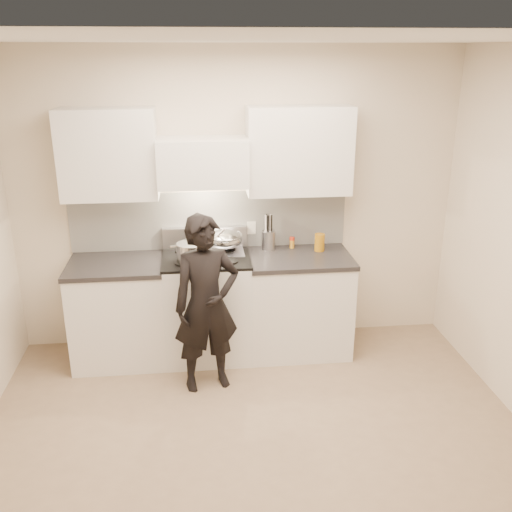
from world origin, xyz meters
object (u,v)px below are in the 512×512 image
at_px(stove, 208,305).
at_px(counter_right, 298,303).
at_px(wok, 224,239).
at_px(utensil_crock, 268,239).
at_px(person, 206,304).

bearing_deg(stove, counter_right, 0.00).
bearing_deg(wok, utensil_crock, 8.93).
xyz_separation_m(counter_right, person, (-0.85, -0.54, 0.27)).
bearing_deg(wok, counter_right, -12.34).
xyz_separation_m(stove, utensil_crock, (0.58, 0.21, 0.55)).
height_order(stove, person, person).
distance_m(utensil_crock, person, 1.00).
height_order(stove, utensil_crock, utensil_crock).
distance_m(stove, counter_right, 0.83).
xyz_separation_m(wok, person, (-0.19, -0.68, -0.31)).
relative_size(counter_right, wok, 2.26).
relative_size(wok, person, 0.28).
bearing_deg(person, wok, 61.25).
bearing_deg(utensil_crock, counter_right, -39.33).
bearing_deg(counter_right, utensil_crock, 140.67).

